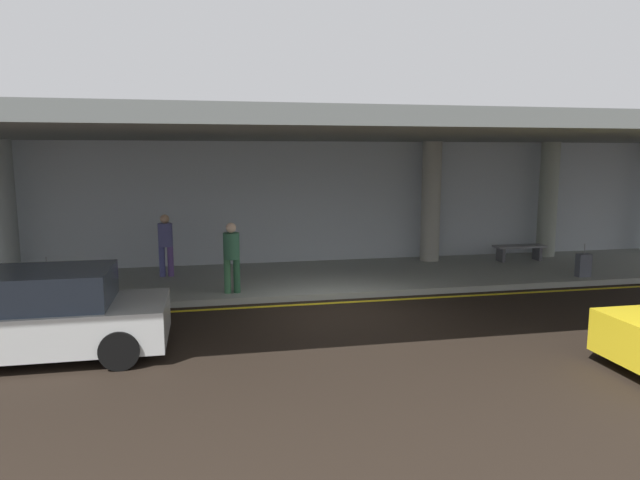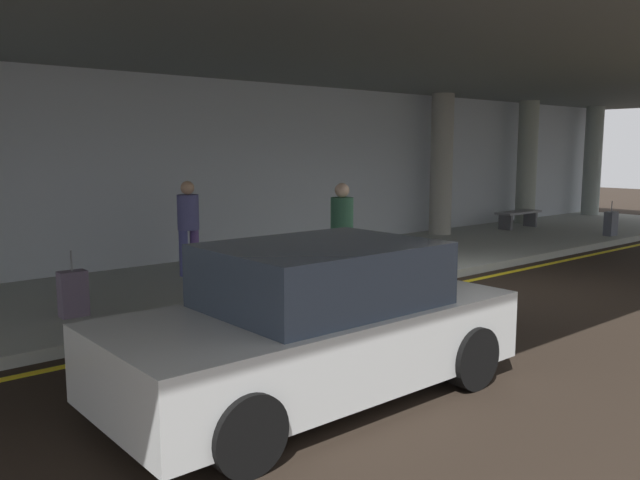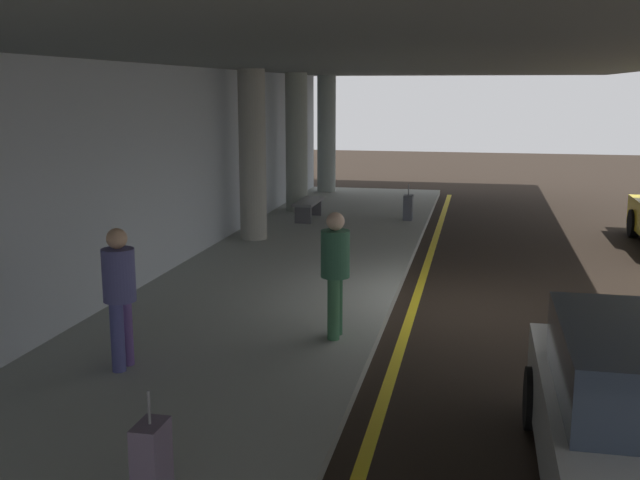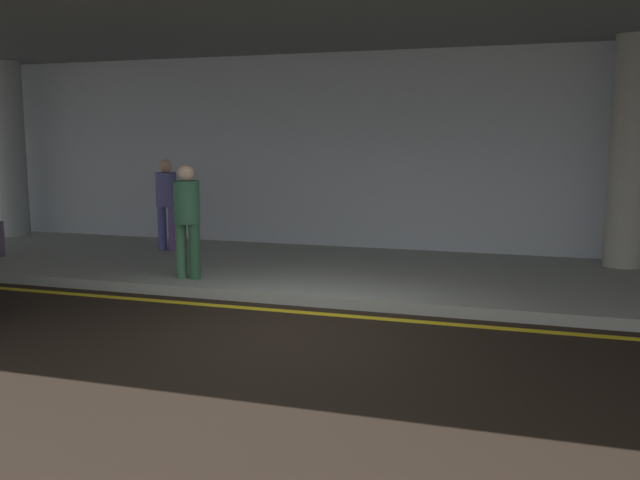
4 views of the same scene
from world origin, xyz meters
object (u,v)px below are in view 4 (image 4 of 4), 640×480
object	(u,v)px
support_column_left_mid	(629,153)
traveler_with_luggage	(187,214)
support_column_far_left	(11,150)
person_waiting_for_ride	(166,198)

from	to	relation	value
support_column_left_mid	traveler_with_luggage	distance (m)	6.97
support_column_far_left	traveler_with_luggage	world-z (taller)	support_column_far_left
support_column_left_mid	traveler_with_luggage	xyz separation A→B (m)	(-6.22, -3.01, -0.86)
traveler_with_luggage	support_column_left_mid	bearing A→B (deg)	-58.54
support_column_far_left	traveler_with_luggage	distance (m)	6.57
person_waiting_for_ride	support_column_left_mid	bearing A→B (deg)	0.73
support_column_far_left	person_waiting_for_ride	xyz separation A→B (m)	(4.13, -0.78, -0.86)
traveler_with_luggage	support_column_far_left	bearing A→B (deg)	68.10
support_column_left_mid	support_column_far_left	bearing A→B (deg)	180.00
support_column_far_left	support_column_left_mid	size ratio (longest dim) A/B	1.00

